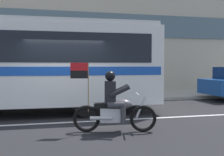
% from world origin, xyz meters
% --- Properties ---
extents(ground_plane, '(60.00, 60.00, 0.00)m').
position_xyz_m(ground_plane, '(0.00, 0.00, 0.00)').
color(ground_plane, black).
extents(sidewalk_curb, '(28.00, 3.80, 0.15)m').
position_xyz_m(sidewalk_curb, '(0.00, 5.10, 0.07)').
color(sidewalk_curb, '#A39E93').
rests_on(sidewalk_curb, ground_plane).
extents(lane_center_stripe, '(26.60, 0.14, 0.01)m').
position_xyz_m(lane_center_stripe, '(0.00, -0.60, 0.00)').
color(lane_center_stripe, silver).
rests_on(lane_center_stripe, ground_plane).
extents(motorcycle_with_rider, '(2.16, 0.73, 1.78)m').
position_xyz_m(motorcycle_with_rider, '(1.14, -1.96, 0.67)').
color(motorcycle_with_rider, black).
rests_on(motorcycle_with_rider, ground_plane).
extents(fire_hydrant, '(0.22, 0.30, 0.75)m').
position_xyz_m(fire_hydrant, '(4.50, 4.03, 0.52)').
color(fire_hydrant, red).
rests_on(fire_hydrant, sidewalk_curb).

